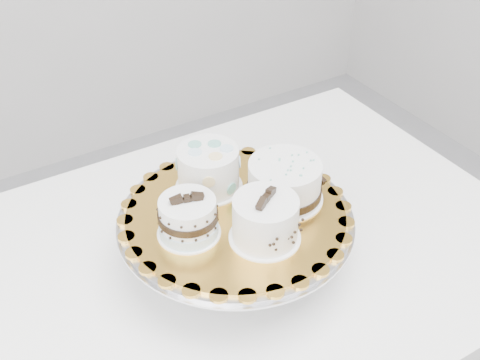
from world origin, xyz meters
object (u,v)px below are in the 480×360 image
cake_swirl (265,221)px  cake_ribbon (285,182)px  table (220,286)px  cake_stand (236,230)px  cake_dots (208,169)px  cake_banded (188,219)px  cake_board (236,213)px

cake_swirl → cake_ribbon: size_ratio=0.94×
table → cake_stand: size_ratio=2.91×
table → cake_swirl: cake_swirl is taller
cake_dots → table: bearing=-105.6°
cake_swirl → table: bearing=70.6°
cake_stand → cake_banded: 0.11m
cake_banded → cake_dots: cake_banded is taller
cake_ribbon → cake_swirl: bearing=-155.0°
table → cake_ribbon: bearing=-20.0°
table → cake_dots: bearing=76.5°
cake_banded → cake_ribbon: bearing=14.5°
cake_dots → cake_ribbon: (0.10, -0.09, -0.01)m
cake_swirl → cake_dots: cake_swirl is taller
cake_banded → cake_dots: (0.09, 0.09, 0.01)m
cake_stand → cake_ribbon: (0.09, -0.01, 0.07)m
cake_dots → cake_ribbon: bearing=-46.1°
cake_swirl → cake_stand: bearing=63.3°
cake_board → cake_ribbon: 0.10m
table → cake_swirl: (0.02, -0.11, 0.23)m
cake_stand → cake_dots: cake_dots is taller
cake_stand → cake_banded: (-0.09, -0.01, 0.07)m
cake_board → cake_ribbon: bearing=-5.9°
cake_board → cake_dots: size_ratio=2.87×
cake_board → cake_ribbon: size_ratio=2.45×
cake_board → cake_swirl: 0.09m
table → cake_banded: bearing=-152.7°
cake_board → cake_banded: cake_banded is taller
cake_swirl → cake_banded: size_ratio=1.28×
cake_board → cake_swirl: bearing=-84.8°
cake_ribbon → cake_board: bearing=160.2°
table → cake_swirl: size_ratio=8.19×
cake_banded → cake_dots: 0.12m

